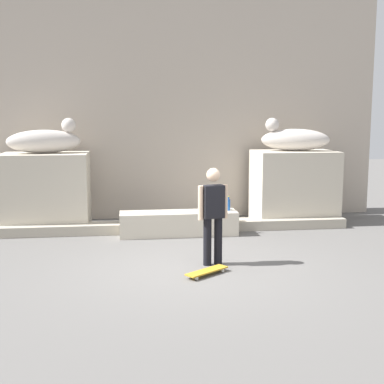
{
  "coord_description": "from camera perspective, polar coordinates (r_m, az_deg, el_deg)",
  "views": [
    {
      "loc": [
        -1.12,
        -8.37,
        2.55
      ],
      "look_at": [
        0.14,
        1.21,
        1.1
      ],
      "focal_mm": 48.03,
      "sensor_mm": 36.0,
      "label": 1
    }
  ],
  "objects": [
    {
      "name": "ground_plane",
      "position": [
        8.82,
        0.12,
        -8.26
      ],
      "size": [
        40.0,
        40.0,
        0.0
      ],
      "primitive_type": "plane",
      "color": "#605E5B"
    },
    {
      "name": "skater",
      "position": [
        8.72,
        2.34,
        -2.22
      ],
      "size": [
        0.53,
        0.28,
        1.67
      ],
      "rotation": [
        0.0,
        0.0,
        0.23
      ],
      "color": "black",
      "rests_on": "ground_plane"
    },
    {
      "name": "pedestal_right",
      "position": [
        12.52,
        11.25,
        0.59
      ],
      "size": [
        1.9,
        1.27,
        1.71
      ],
      "primitive_type": "cube",
      "color": "beige",
      "rests_on": "ground_plane"
    },
    {
      "name": "statue_reclining_right",
      "position": [
        12.42,
        11.24,
        5.8
      ],
      "size": [
        1.68,
        0.86,
        0.78
      ],
      "rotation": [
        0.0,
        0.0,
        2.95
      ],
      "color": "beige",
      "rests_on": "pedestal_right"
    },
    {
      "name": "bottle_blue",
      "position": [
        11.11,
        4.08,
        -1.4
      ],
      "size": [
        0.08,
        0.08,
        0.31
      ],
      "color": "#194C99",
      "rests_on": "ledge_block"
    },
    {
      "name": "ledge_block",
      "position": [
        11.01,
        -1.5,
        -3.51
      ],
      "size": [
        2.5,
        0.62,
        0.51
      ],
      "primitive_type": "cube",
      "color": "beige",
      "rests_on": "ground_plane"
    },
    {
      "name": "bottle_brown",
      "position": [
        11.21,
        3.47,
        -1.38
      ],
      "size": [
        0.07,
        0.07,
        0.28
      ],
      "color": "#593314",
      "rests_on": "ledge_block"
    },
    {
      "name": "statue_reclining_left",
      "position": [
        11.89,
        -15.96,
        5.53
      ],
      "size": [
        1.68,
        0.86,
        0.78
      ],
      "rotation": [
        0.0,
        0.0,
        0.19
      ],
      "color": "beige",
      "rests_on": "pedestal_left"
    },
    {
      "name": "pedestal_left",
      "position": [
        11.99,
        -15.91,
        0.08
      ],
      "size": [
        1.9,
        1.27,
        1.71
      ],
      "primitive_type": "cube",
      "color": "beige",
      "rests_on": "ground_plane"
    },
    {
      "name": "facade_wall",
      "position": [
        13.04,
        -2.61,
        10.21
      ],
      "size": [
        10.46,
        0.6,
        5.87
      ],
      "primitive_type": "cube",
      "color": "#B9AB9B",
      "rests_on": "ground_plane"
    },
    {
      "name": "stair_step",
      "position": [
        11.41,
        -1.7,
        -3.82
      ],
      "size": [
        7.68,
        0.5,
        0.22
      ],
      "primitive_type": "cube",
      "color": "#A9A08F",
      "rests_on": "ground_plane"
    },
    {
      "name": "skateboard",
      "position": [
        8.35,
        1.66,
        -8.77
      ],
      "size": [
        0.76,
        0.64,
        0.08
      ],
      "rotation": [
        0.0,
        0.0,
        0.64
      ],
      "color": "gold",
      "rests_on": "ground_plane"
    }
  ]
}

